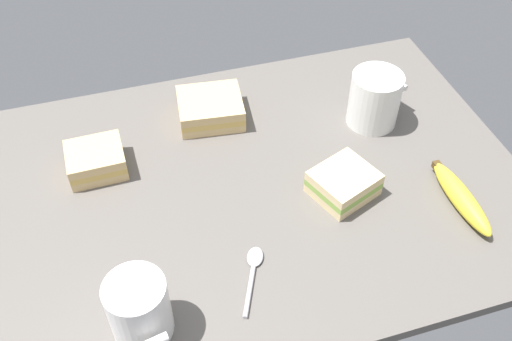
% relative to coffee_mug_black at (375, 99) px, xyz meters
% --- Properties ---
extents(tabletop, '(0.90, 0.64, 0.02)m').
position_rel_coffee_mug_black_xyz_m(tabletop, '(0.25, 0.09, -0.06)').
color(tabletop, '#5B5651').
rests_on(tabletop, ground).
extents(coffee_mug_black, '(0.12, 0.09, 0.10)m').
position_rel_coffee_mug_black_xyz_m(coffee_mug_black, '(0.00, 0.00, 0.00)').
color(coffee_mug_black, white).
rests_on(coffee_mug_black, tabletop).
extents(coffee_mug_milky, '(0.08, 0.10, 0.10)m').
position_rel_coffee_mug_black_xyz_m(coffee_mug_milky, '(0.47, 0.30, -0.00)').
color(coffee_mug_milky, white).
rests_on(coffee_mug_milky, tabletop).
extents(sandwich_main, '(0.10, 0.09, 0.04)m').
position_rel_coffee_mug_black_xyz_m(sandwich_main, '(0.50, -0.02, -0.03)').
color(sandwich_main, '#DBB77A').
rests_on(sandwich_main, tabletop).
extents(sandwich_side, '(0.13, 0.12, 0.04)m').
position_rel_coffee_mug_black_xyz_m(sandwich_side, '(0.28, -0.09, -0.03)').
color(sandwich_side, '#DBB77A').
rests_on(sandwich_side, tabletop).
extents(sandwich_extra, '(0.12, 0.11, 0.04)m').
position_rel_coffee_mug_black_xyz_m(sandwich_extra, '(0.12, 0.15, -0.03)').
color(sandwich_extra, beige).
rests_on(sandwich_extra, tabletop).
extents(banana, '(0.04, 0.16, 0.03)m').
position_rel_coffee_mug_black_xyz_m(banana, '(-0.05, 0.23, -0.04)').
color(banana, yellow).
rests_on(banana, tabletop).
extents(spoon, '(0.06, 0.12, 0.01)m').
position_rel_coffee_mug_black_xyz_m(spoon, '(0.31, 0.26, -0.05)').
color(spoon, silver).
rests_on(spoon, tabletop).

